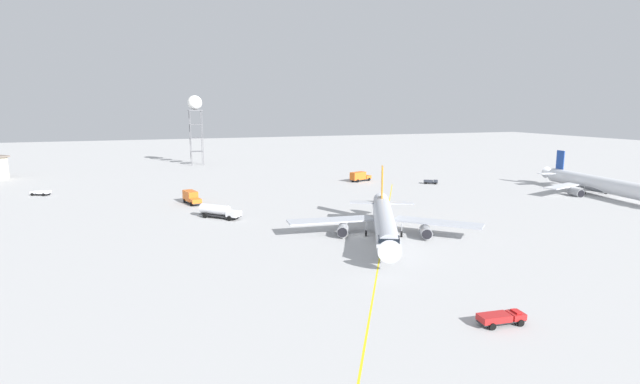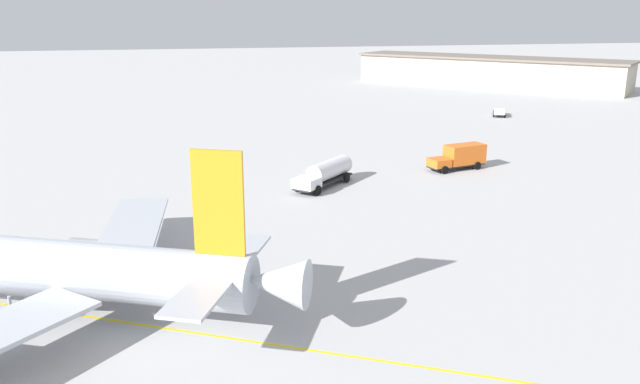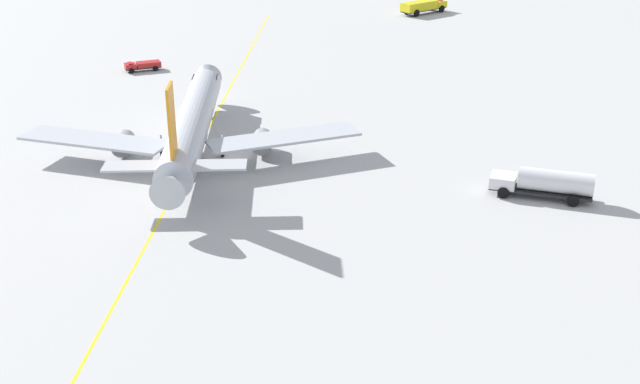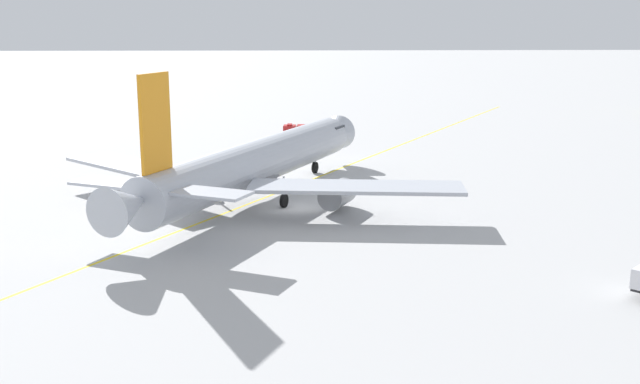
{
  "view_description": "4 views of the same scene",
  "coord_description": "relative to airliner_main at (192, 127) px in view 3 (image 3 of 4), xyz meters",
  "views": [
    {
      "loc": [
        37.54,
        80.65,
        23.58
      ],
      "look_at": [
        1.5,
        -17.68,
        5.36
      ],
      "focal_mm": 27.49,
      "sensor_mm": 36.0,
      "label": 1
    },
    {
      "loc": [
        -45.97,
        -6.27,
        19.39
      ],
      "look_at": [
        1.5,
        -17.68,
        5.51
      ],
      "focal_mm": 36.04,
      "sensor_mm": 36.0,
      "label": 2
    },
    {
      "loc": [
        -28.39,
        -75.74,
        31.05
      ],
      "look_at": [
        1.5,
        -17.68,
        2.59
      ],
      "focal_mm": 44.9,
      "sensor_mm": 36.0,
      "label": 3
    },
    {
      "loc": [
        -0.05,
        -58.87,
        15.05
      ],
      "look_at": [
        1.5,
        -17.68,
        5.57
      ],
      "focal_mm": 42.73,
      "sensor_mm": 36.0,
      "label": 4
    }
  ],
  "objects": [
    {
      "name": "fire_tender_truck",
      "position": [
        66.49,
        54.09,
        -1.48
      ],
      "size": [
        10.93,
        4.83,
        2.5
      ],
      "rotation": [
        0.0,
        0.0,
        0.2
      ],
      "color": "#232326",
      "rests_on": "ground_plane"
    },
    {
      "name": "taxiway_centreline",
      "position": [
        3.73,
        6.19,
        -3.02
      ],
      "size": [
        70.75,
        122.86,
        0.01
      ],
      "rotation": [
        0.0,
        0.0,
        1.05
      ],
      "color": "yellow",
      "rests_on": "ground_plane"
    },
    {
      "name": "airliner_main",
      "position": [
        0.0,
        0.0,
        0.0
      ],
      "size": [
        33.52,
        36.16,
        11.55
      ],
      "rotation": [
        0.0,
        0.0,
        1.13
      ],
      "color": "#B2B7C1",
      "rests_on": "ground_plane"
    },
    {
      "name": "ops_pickup_truck",
      "position": [
        4.73,
        36.74,
        -2.22
      ],
      "size": [
        5.39,
        2.46,
        1.41
      ],
      "rotation": [
        0.0,
        0.0,
        3.05
      ],
      "color": "#232326",
      "rests_on": "ground_plane"
    },
    {
      "name": "ground_plane",
      "position": [
        3.21,
        -3.39,
        -3.02
      ],
      "size": [
        600.0,
        600.0,
        0.0
      ],
      "primitive_type": "plane",
      "color": "#B2B2B2"
    },
    {
      "name": "fuel_tanker_truck",
      "position": [
        25.85,
        -26.77,
        -1.44
      ],
      "size": [
        8.4,
        8.44,
        2.87
      ],
      "rotation": [
        0.0,
        0.0,
        2.35
      ],
      "color": "#232326",
      "rests_on": "ground_plane"
    }
  ]
}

